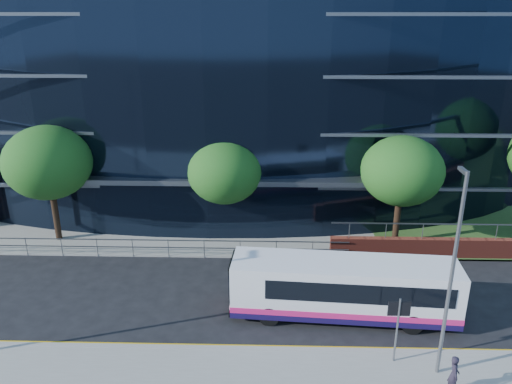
{
  "coord_description": "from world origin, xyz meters",
  "views": [
    {
      "loc": [
        -0.44,
        -17.74,
        13.13
      ],
      "look_at": [
        -1.15,
        8.0,
        3.57
      ],
      "focal_mm": 35.0,
      "sensor_mm": 36.0,
      "label": 1
    }
  ],
  "objects_px": {
    "street_sign": "(398,317)",
    "tree_far_b": "(225,172)",
    "pedestrian": "(454,375)",
    "tree_far_c": "(402,171)",
    "tree_dist_e": "(485,88)",
    "tree_far_a": "(48,163)",
    "streetlight_east": "(452,272)",
    "city_bus": "(346,288)"
  },
  "relations": [
    {
      "from": "tree_far_a",
      "to": "tree_dist_e",
      "type": "relative_size",
      "value": 1.07
    },
    {
      "from": "tree_dist_e",
      "to": "pedestrian",
      "type": "distance_m",
      "value": 46.92
    },
    {
      "from": "tree_far_a",
      "to": "pedestrian",
      "type": "height_order",
      "value": "tree_far_a"
    },
    {
      "from": "tree_far_c",
      "to": "streetlight_east",
      "type": "distance_m",
      "value": 11.22
    },
    {
      "from": "tree_far_b",
      "to": "tree_far_c",
      "type": "xyz_separation_m",
      "value": [
        10.0,
        -0.5,
        0.33
      ]
    },
    {
      "from": "tree_far_a",
      "to": "tree_dist_e",
      "type": "bearing_deg",
      "value": 39.96
    },
    {
      "from": "street_sign",
      "to": "tree_dist_e",
      "type": "relative_size",
      "value": 0.43
    },
    {
      "from": "tree_far_c",
      "to": "streetlight_east",
      "type": "xyz_separation_m",
      "value": [
        -1.0,
        -11.17,
        -0.1
      ]
    },
    {
      "from": "city_bus",
      "to": "tree_far_a",
      "type": "bearing_deg",
      "value": 159.24
    },
    {
      "from": "tree_dist_e",
      "to": "streetlight_east",
      "type": "bearing_deg",
      "value": -113.11
    },
    {
      "from": "city_bus",
      "to": "tree_dist_e",
      "type": "bearing_deg",
      "value": 65.41
    },
    {
      "from": "tree_far_a",
      "to": "city_bus",
      "type": "distance_m",
      "value": 17.97
    },
    {
      "from": "city_bus",
      "to": "pedestrian",
      "type": "distance_m",
      "value": 5.81
    },
    {
      "from": "tree_far_a",
      "to": "pedestrian",
      "type": "distance_m",
      "value": 23.1
    },
    {
      "from": "tree_far_a",
      "to": "tree_far_b",
      "type": "height_order",
      "value": "tree_far_a"
    },
    {
      "from": "tree_far_c",
      "to": "streetlight_east",
      "type": "relative_size",
      "value": 0.81
    },
    {
      "from": "tree_far_c",
      "to": "pedestrian",
      "type": "distance_m",
      "value": 12.8
    },
    {
      "from": "streetlight_east",
      "to": "pedestrian",
      "type": "xyz_separation_m",
      "value": [
        0.18,
        -1.07,
        -3.53
      ]
    },
    {
      "from": "street_sign",
      "to": "tree_far_b",
      "type": "bearing_deg",
      "value": 124.08
    },
    {
      "from": "tree_far_b",
      "to": "streetlight_east",
      "type": "xyz_separation_m",
      "value": [
        9.0,
        -11.67,
        0.23
      ]
    },
    {
      "from": "tree_far_c",
      "to": "pedestrian",
      "type": "bearing_deg",
      "value": -93.83
    },
    {
      "from": "tree_far_b",
      "to": "city_bus",
      "type": "distance_m",
      "value": 10.31
    },
    {
      "from": "street_sign",
      "to": "tree_far_b",
      "type": "distance_m",
      "value": 13.54
    },
    {
      "from": "tree_dist_e",
      "to": "streetlight_east",
      "type": "distance_m",
      "value": 45.85
    },
    {
      "from": "tree_far_c",
      "to": "tree_dist_e",
      "type": "xyz_separation_m",
      "value": [
        17.0,
        31.0,
        0.0
      ]
    },
    {
      "from": "tree_dist_e",
      "to": "pedestrian",
      "type": "xyz_separation_m",
      "value": [
        -17.82,
        -43.25,
        -3.63
      ]
    },
    {
      "from": "street_sign",
      "to": "pedestrian",
      "type": "bearing_deg",
      "value": -44.66
    },
    {
      "from": "tree_dist_e",
      "to": "tree_far_c",
      "type": "bearing_deg",
      "value": -118.74
    },
    {
      "from": "tree_far_c",
      "to": "tree_dist_e",
      "type": "height_order",
      "value": "same"
    },
    {
      "from": "street_sign",
      "to": "tree_far_c",
      "type": "xyz_separation_m",
      "value": [
        2.5,
        10.59,
        2.39
      ]
    },
    {
      "from": "street_sign",
      "to": "pedestrian",
      "type": "distance_m",
      "value": 2.67
    },
    {
      "from": "streetlight_east",
      "to": "city_bus",
      "type": "relative_size",
      "value": 0.79
    },
    {
      "from": "pedestrian",
      "to": "tree_dist_e",
      "type": "bearing_deg",
      "value": -14.64
    },
    {
      "from": "street_sign",
      "to": "tree_far_b",
      "type": "height_order",
      "value": "tree_far_b"
    },
    {
      "from": "tree_far_c",
      "to": "street_sign",
      "type": "bearing_deg",
      "value": -103.29
    },
    {
      "from": "tree_far_b",
      "to": "city_bus",
      "type": "bearing_deg",
      "value": -52.75
    },
    {
      "from": "tree_dist_e",
      "to": "streetlight_east",
      "type": "height_order",
      "value": "streetlight_east"
    },
    {
      "from": "street_sign",
      "to": "tree_dist_e",
      "type": "xyz_separation_m",
      "value": [
        19.5,
        41.59,
        2.39
      ]
    },
    {
      "from": "pedestrian",
      "to": "streetlight_east",
      "type": "bearing_deg",
      "value": 17.31
    },
    {
      "from": "streetlight_east",
      "to": "city_bus",
      "type": "xyz_separation_m",
      "value": [
        -2.99,
        3.77,
        -3.01
      ]
    },
    {
      "from": "streetlight_east",
      "to": "pedestrian",
      "type": "distance_m",
      "value": 3.7
    },
    {
      "from": "tree_far_b",
      "to": "city_bus",
      "type": "height_order",
      "value": "tree_far_b"
    }
  ]
}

